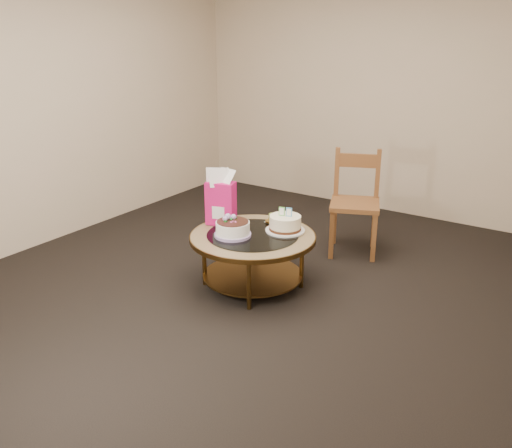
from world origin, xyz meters
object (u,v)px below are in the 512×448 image
Objects in this scene: cream_cake at (285,224)px; gift_bag at (221,197)px; decorated_cake at (233,229)px; coffee_table at (253,243)px; dining_chair at (355,202)px.

cream_cake is 0.68× the size of gift_bag.
decorated_cake is 0.62× the size of gift_bag.
decorated_cake is (-0.11, -0.12, 0.14)m from coffee_table.
decorated_cake reaches higher than coffee_table.
decorated_cake is at bearing -148.37° from cream_cake.
coffee_table is 0.21m from decorated_cake.
coffee_table is 0.48m from gift_bag.
coffee_table is at bearing -147.92° from cream_cake.
decorated_cake is 0.44m from cream_cake.
gift_bag reaches higher than cream_cake.
coffee_table is 3.19× the size of cream_cake.
dining_chair is at bearing 41.12° from gift_bag.
dining_chair reaches higher than gift_bag.
coffee_table is at bearing -129.93° from dining_chair.
dining_chair is (0.18, 0.96, -0.04)m from cream_cake.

